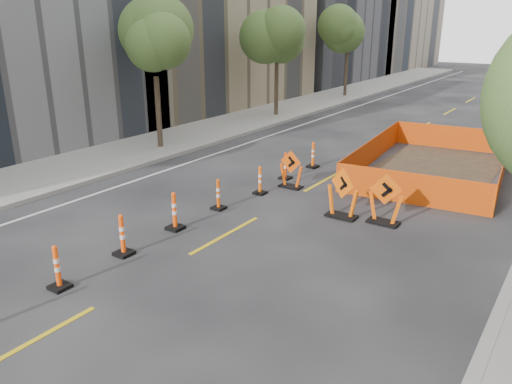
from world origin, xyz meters
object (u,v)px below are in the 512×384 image
Objects in this scene: channelizer_3 at (122,235)px; chevron_sign_center at (343,193)px; chevron_sign_right at (385,199)px; chevron_sign_left at (291,169)px; channelizer_2 at (57,267)px; channelizer_6 at (260,180)px; channelizer_7 at (285,166)px; channelizer_8 at (313,155)px; channelizer_4 at (174,211)px; channelizer_5 at (218,194)px.

channelizer_3 is 6.46m from chevron_sign_center.
chevron_sign_center is at bearing 169.47° from chevron_sign_right.
chevron_sign_left is 4.16m from chevron_sign_right.
channelizer_2 is 8.13m from chevron_sign_center.
channelizer_6 is at bearing -112.53° from chevron_sign_left.
channelizer_3 is 7.81m from channelizer_7.
channelizer_8 is at bearing 116.05° from chevron_sign_right.
channelizer_3 reaches higher than channelizer_6.
channelizer_3 is at bearing -91.09° from channelizer_8.
channelizer_4 is at bearing -97.96° from chevron_sign_left.
chevron_sign_left is at bearing 66.39° from channelizer_6.
channelizer_4 is at bearing -91.20° from channelizer_7.
chevron_sign_left reaches higher than channelizer_7.
channelizer_2 is at bearing -90.86° from channelizer_6.
channelizer_6 is (0.29, 3.90, -0.06)m from channelizer_4.
chevron_sign_center is at bearing -52.70° from channelizer_8.
chevron_sign_right is (4.69, 5.70, 0.21)m from channelizer_3.
chevron_sign_right is at bearing 38.30° from channelizer_4.
channelizer_4 is at bearing 91.62° from channelizer_3.
chevron_sign_center is (3.47, 5.45, 0.23)m from channelizer_3.
channelizer_5 is at bearing -134.22° from chevron_sign_center.
channelizer_6 is (0.23, 5.85, -0.05)m from channelizer_3.
channelizer_6 is at bearing -89.29° from channelizer_8.
channelizer_4 is 4.97m from chevron_sign_center.
channelizer_2 is 11.71m from channelizer_8.
chevron_sign_left is (0.69, -0.76, 0.17)m from channelizer_7.
chevron_sign_right is (4.74, 3.75, 0.20)m from channelizer_4.
channelizer_6 is 4.47m from chevron_sign_right.
channelizer_4 is 5.16m from chevron_sign_left.
channelizer_3 is 1.06× the size of channelizer_7.
channelizer_3 is 3.90m from channelizer_5.
chevron_sign_left is at bearing -78.16° from channelizer_8.
channelizer_5 is 0.64× the size of chevron_sign_center.
channelizer_4 is 5.86m from channelizer_7.
channelizer_2 is at bearing -89.71° from channelizer_7.
chevron_sign_left is (0.81, 5.09, 0.12)m from channelizer_4.
chevron_sign_left is at bearing 171.44° from chevron_sign_center.
channelizer_2 is at bearing -90.34° from channelizer_8.
channelizer_2 is 9.02m from chevron_sign_left.
channelizer_3 is 7.38m from chevron_sign_right.
channelizer_8 is (0.07, 11.71, 0.00)m from channelizer_2.
channelizer_3 is 5.86m from channelizer_6.
channelizer_6 is 3.90m from channelizer_8.
channelizer_7 is at bearing 94.89° from channelizer_6.
channelizer_7 is 0.76× the size of chevron_sign_left.
channelizer_6 is at bearing 156.06° from chevron_sign_right.
channelizer_6 is 0.65× the size of chevron_sign_right.
chevron_sign_right is at bearing 33.28° from chevron_sign_center.
chevron_sign_left reaches higher than channelizer_6.
channelizer_2 is 0.99× the size of channelizer_8.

